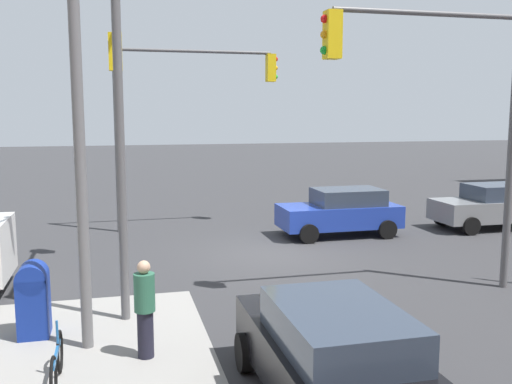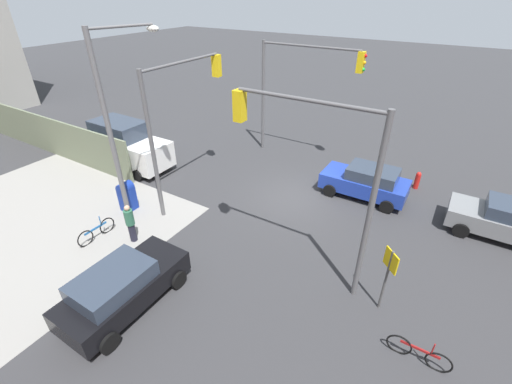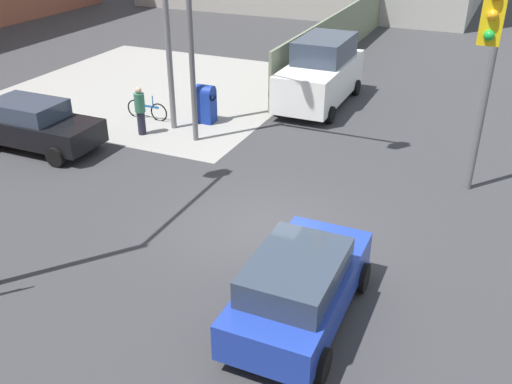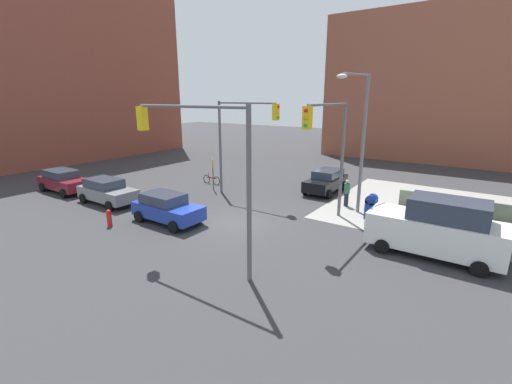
{
  "view_description": "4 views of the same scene",
  "coord_description": "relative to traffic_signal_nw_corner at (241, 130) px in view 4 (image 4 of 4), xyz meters",
  "views": [
    {
      "loc": [
        4.63,
        16.1,
        4.23
      ],
      "look_at": [
        0.58,
        -0.1,
        1.89
      ],
      "focal_mm": 40.0,
      "sensor_mm": 36.0,
      "label": 1
    },
    {
      "loc": [
        -5.99,
        13.33,
        9.14
      ],
      "look_at": [
        0.7,
        2.48,
        1.39
      ],
      "focal_mm": 24.0,
      "sensor_mm": 36.0,
      "label": 2
    },
    {
      "loc": [
        -11.43,
        -4.84,
        7.58
      ],
      "look_at": [
        0.09,
        0.27,
        0.98
      ],
      "focal_mm": 40.0,
      "sensor_mm": 36.0,
      "label": 3
    },
    {
      "loc": [
        11.34,
        -13.96,
        6.69
      ],
      "look_at": [
        0.34,
        1.96,
        1.35
      ],
      "focal_mm": 24.0,
      "sensor_mm": 36.0,
      "label": 4
    }
  ],
  "objects": [
    {
      "name": "bicycle_leaning_on_fence",
      "position": [
        8.24,
        2.7,
        -4.25
      ],
      "size": [
        0.05,
        1.75,
        0.97
      ],
      "color": "black",
      "rests_on": "ground"
    },
    {
      "name": "building_warehouse_north",
      "position": [
        12.78,
        29.5,
        3.22
      ],
      "size": [
        32.0,
        18.0,
        15.62
      ],
      "color": "#93513D",
      "rests_on": "ground"
    },
    {
      "name": "ground_plane",
      "position": [
        2.64,
        -4.5,
        -4.6
      ],
      "size": [
        120.0,
        120.0,
        0.0
      ],
      "primitive_type": "plane",
      "color": "#333335"
    },
    {
      "name": "bicycle_at_crosswalk",
      "position": [
        -4.16,
        1.5,
        -4.25
      ],
      "size": [
        1.75,
        0.05,
        0.97
      ],
      "color": "black",
      "rests_on": "ground"
    },
    {
      "name": "warning_sign_two_way",
      "position": [
        -2.76,
        0.14,
        -2.96
      ],
      "size": [
        0.48,
        0.48,
        2.4
      ],
      "color": "#4C4C4C",
      "rests_on": "ground"
    },
    {
      "name": "building_brick_west",
      "position": [
        -29.36,
        0.75,
        5.34
      ],
      "size": [
        16.0,
        28.0,
        19.88
      ],
      "color": "brown",
      "rests_on": "ground"
    },
    {
      "name": "mailbox_blue",
      "position": [
        8.84,
        0.5,
        -3.83
      ],
      "size": [
        0.56,
        0.64,
        1.43
      ],
      "color": "navy",
      "rests_on": "ground"
    },
    {
      "name": "hatchback_blue",
      "position": [
        -0.27,
        -6.49,
        -3.75
      ],
      "size": [
        4.11,
        2.02,
        1.62
      ],
      "color": "#1E389E",
      "rests_on": "ground"
    },
    {
      "name": "sidewalk_corner",
      "position": [
        11.64,
        4.5,
        -4.59
      ],
      "size": [
        12.0,
        12.0,
        0.01
      ],
      "primitive_type": "cube",
      "color": "gray",
      "rests_on": "ground"
    },
    {
      "name": "traffic_signal_ne_corner",
      "position": [
        7.14,
        -1.87,
        0.0
      ],
      "size": [
        0.36,
        4.97,
        6.5
      ],
      "color": "#59595B",
      "rests_on": "ground"
    },
    {
      "name": "fire_hydrant",
      "position": [
        -2.36,
        -8.7,
        -4.11
      ],
      "size": [
        0.26,
        0.26,
        0.94
      ],
      "color": "red",
      "rests_on": "ground"
    },
    {
      "name": "van_white_delivery",
      "position": [
        12.57,
        -2.7,
        -3.32
      ],
      "size": [
        5.4,
        2.32,
        2.62
      ],
      "color": "white",
      "rests_on": "ground"
    },
    {
      "name": "traffic_signal_se_corner",
      "position": [
        4.86,
        -9.0,
        0.06
      ],
      "size": [
        5.94,
        0.36,
        6.5
      ],
      "color": "#59595B",
      "rests_on": "ground"
    },
    {
      "name": "coupe_black",
      "position": [
        4.4,
        4.46,
        -3.75
      ],
      "size": [
        2.02,
        4.25,
        1.62
      ],
      "color": "black",
      "rests_on": "ground"
    },
    {
      "name": "street_lamp_corner",
      "position": [
        7.75,
        0.94,
        0.1
      ],
      "size": [
        1.01,
        2.6,
        8.0
      ],
      "color": "slate",
      "rests_on": "ground"
    },
    {
      "name": "hatchback_maroon",
      "position": [
        -11.46,
        -6.44,
        -3.75
      ],
      "size": [
        4.4,
        2.02,
        1.62
      ],
      "color": "maroon",
      "rests_on": "ground"
    },
    {
      "name": "pedestrian_crossing",
      "position": [
        6.84,
        2.0,
        -3.7
      ],
      "size": [
        0.36,
        0.36,
        1.73
      ],
      "rotation": [
        0.0,
        0.0,
        1.65
      ],
      "color": "#2D664C",
      "rests_on": "ground"
    },
    {
      "name": "traffic_signal_nw_corner",
      "position": [
        0.0,
        0.0,
        0.0
      ],
      "size": [
        4.92,
        0.36,
        6.5
      ],
      "color": "#59595B",
      "rests_on": "ground"
    },
    {
      "name": "coupe_gray",
      "position": [
        -6.22,
        -6.31,
        -3.75
      ],
      "size": [
        4.3,
        2.02,
        1.62
      ],
      "color": "slate",
      "rests_on": "ground"
    }
  ]
}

